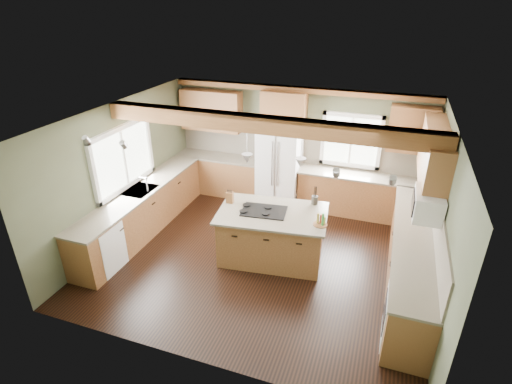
% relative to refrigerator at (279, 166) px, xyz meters
% --- Properties ---
extents(floor, '(5.60, 5.60, 0.00)m').
position_rel_refrigerator_xyz_m(floor, '(0.30, -2.12, -0.90)').
color(floor, black).
rests_on(floor, ground).
extents(ceiling, '(5.60, 5.60, 0.00)m').
position_rel_refrigerator_xyz_m(ceiling, '(0.30, -2.12, 1.70)').
color(ceiling, silver).
rests_on(ceiling, wall_back).
extents(wall_back, '(5.60, 0.00, 5.60)m').
position_rel_refrigerator_xyz_m(wall_back, '(0.30, 0.38, 0.40)').
color(wall_back, '#484D36').
rests_on(wall_back, ground).
extents(wall_left, '(0.00, 5.00, 5.00)m').
position_rel_refrigerator_xyz_m(wall_left, '(-2.50, -2.12, 0.40)').
color(wall_left, '#484D36').
rests_on(wall_left, ground).
extents(wall_right, '(0.00, 5.00, 5.00)m').
position_rel_refrigerator_xyz_m(wall_right, '(3.10, -2.12, 0.40)').
color(wall_right, '#484D36').
rests_on(wall_right, ground).
extents(ceiling_beam, '(5.55, 0.26, 0.26)m').
position_rel_refrigerator_xyz_m(ceiling_beam, '(0.30, -2.08, 1.57)').
color(ceiling_beam, brown).
rests_on(ceiling_beam, ceiling).
extents(soffit_trim, '(5.55, 0.20, 0.10)m').
position_rel_refrigerator_xyz_m(soffit_trim, '(0.30, 0.28, 1.64)').
color(soffit_trim, brown).
rests_on(soffit_trim, ceiling).
extents(backsplash_back, '(5.58, 0.03, 0.58)m').
position_rel_refrigerator_xyz_m(backsplash_back, '(0.30, 0.36, 0.31)').
color(backsplash_back, brown).
rests_on(backsplash_back, wall_back).
extents(backsplash_right, '(0.03, 3.70, 0.58)m').
position_rel_refrigerator_xyz_m(backsplash_right, '(3.08, -2.07, 0.31)').
color(backsplash_right, brown).
rests_on(backsplash_right, wall_right).
extents(base_cab_back_left, '(2.02, 0.60, 0.88)m').
position_rel_refrigerator_xyz_m(base_cab_back_left, '(-1.49, 0.08, -0.46)').
color(base_cab_back_left, brown).
rests_on(base_cab_back_left, floor).
extents(counter_back_left, '(2.06, 0.64, 0.04)m').
position_rel_refrigerator_xyz_m(counter_back_left, '(-1.49, 0.08, 0.00)').
color(counter_back_left, '#4A4336').
rests_on(counter_back_left, base_cab_back_left).
extents(base_cab_back_right, '(2.62, 0.60, 0.88)m').
position_rel_refrigerator_xyz_m(base_cab_back_right, '(1.79, 0.08, -0.46)').
color(base_cab_back_right, brown).
rests_on(base_cab_back_right, floor).
extents(counter_back_right, '(2.66, 0.64, 0.04)m').
position_rel_refrigerator_xyz_m(counter_back_right, '(1.79, 0.08, 0.00)').
color(counter_back_right, '#4A4336').
rests_on(counter_back_right, base_cab_back_right).
extents(base_cab_left, '(0.60, 3.70, 0.88)m').
position_rel_refrigerator_xyz_m(base_cab_left, '(-2.20, -2.07, -0.46)').
color(base_cab_left, brown).
rests_on(base_cab_left, floor).
extents(counter_left, '(0.64, 3.74, 0.04)m').
position_rel_refrigerator_xyz_m(counter_left, '(-2.20, -2.07, 0.00)').
color(counter_left, '#4A4336').
rests_on(counter_left, base_cab_left).
extents(base_cab_right, '(0.60, 3.70, 0.88)m').
position_rel_refrigerator_xyz_m(base_cab_right, '(2.80, -2.07, -0.46)').
color(base_cab_right, brown).
rests_on(base_cab_right, floor).
extents(counter_right, '(0.64, 3.74, 0.04)m').
position_rel_refrigerator_xyz_m(counter_right, '(2.80, -2.07, 0.00)').
color(counter_right, '#4A4336').
rests_on(counter_right, base_cab_right).
extents(upper_cab_back_left, '(1.40, 0.35, 0.90)m').
position_rel_refrigerator_xyz_m(upper_cab_back_left, '(-1.69, 0.21, 1.05)').
color(upper_cab_back_left, brown).
rests_on(upper_cab_back_left, wall_back).
extents(upper_cab_over_fridge, '(0.96, 0.35, 0.70)m').
position_rel_refrigerator_xyz_m(upper_cab_over_fridge, '(-0.00, 0.21, 1.25)').
color(upper_cab_over_fridge, brown).
rests_on(upper_cab_over_fridge, wall_back).
extents(upper_cab_right, '(0.35, 2.20, 0.90)m').
position_rel_refrigerator_xyz_m(upper_cab_right, '(2.92, -1.22, 1.05)').
color(upper_cab_right, brown).
rests_on(upper_cab_right, wall_right).
extents(upper_cab_back_corner, '(0.90, 0.35, 0.90)m').
position_rel_refrigerator_xyz_m(upper_cab_back_corner, '(2.60, 0.21, 1.05)').
color(upper_cab_back_corner, brown).
rests_on(upper_cab_back_corner, wall_back).
extents(window_left, '(0.04, 1.60, 1.05)m').
position_rel_refrigerator_xyz_m(window_left, '(-2.48, -2.07, 0.65)').
color(window_left, white).
rests_on(window_left, wall_left).
extents(window_back, '(1.10, 0.04, 1.00)m').
position_rel_refrigerator_xyz_m(window_back, '(1.45, 0.36, 0.65)').
color(window_back, white).
rests_on(window_back, wall_back).
extents(sink, '(0.50, 0.65, 0.03)m').
position_rel_refrigerator_xyz_m(sink, '(-2.20, -2.07, 0.01)').
color(sink, '#262628').
rests_on(sink, counter_left).
extents(faucet, '(0.02, 0.02, 0.28)m').
position_rel_refrigerator_xyz_m(faucet, '(-2.02, -2.07, 0.15)').
color(faucet, '#B2B2B7').
rests_on(faucet, sink).
extents(dishwasher, '(0.60, 0.60, 0.84)m').
position_rel_refrigerator_xyz_m(dishwasher, '(-2.19, -3.37, -0.47)').
color(dishwasher, white).
rests_on(dishwasher, floor).
extents(oven, '(0.60, 0.72, 0.84)m').
position_rel_refrigerator_xyz_m(oven, '(2.79, -3.37, -0.47)').
color(oven, white).
rests_on(oven, floor).
extents(microwave, '(0.40, 0.70, 0.38)m').
position_rel_refrigerator_xyz_m(microwave, '(2.88, -2.17, 0.65)').
color(microwave, white).
rests_on(microwave, wall_right).
extents(pendant_left, '(0.18, 0.18, 0.16)m').
position_rel_refrigerator_xyz_m(pendant_left, '(0.04, -2.13, 0.98)').
color(pendant_left, '#B2B2B7').
rests_on(pendant_left, ceiling).
extents(pendant_right, '(0.18, 0.18, 0.16)m').
position_rel_refrigerator_xyz_m(pendant_right, '(0.92, -2.02, 0.98)').
color(pendant_right, '#B2B2B7').
rests_on(pendant_right, ceiling).
extents(refrigerator, '(0.90, 0.74, 1.80)m').
position_rel_refrigerator_xyz_m(refrigerator, '(0.00, 0.00, 0.00)').
color(refrigerator, white).
rests_on(refrigerator, floor).
extents(island, '(1.87, 1.28, 0.88)m').
position_rel_refrigerator_xyz_m(island, '(0.48, -2.08, -0.46)').
color(island, brown).
rests_on(island, floor).
extents(island_top, '(2.01, 1.41, 0.04)m').
position_rel_refrigerator_xyz_m(island_top, '(0.48, -2.08, 0.00)').
color(island_top, '#4A4336').
rests_on(island_top, island).
extents(cooktop, '(0.82, 0.60, 0.02)m').
position_rel_refrigerator_xyz_m(cooktop, '(0.33, -2.09, 0.03)').
color(cooktop, black).
rests_on(cooktop, island_top).
extents(knife_block, '(0.13, 0.10, 0.21)m').
position_rel_refrigerator_xyz_m(knife_block, '(-0.35, -1.98, 0.12)').
color(knife_block, brown).
rests_on(knife_block, island_top).
extents(utensil_crock, '(0.16, 0.16, 0.16)m').
position_rel_refrigerator_xyz_m(utensil_crock, '(1.10, -1.53, 0.10)').
color(utensil_crock, '#37312C').
rests_on(utensil_crock, island_top).
extents(bottle_tray, '(0.27, 0.27, 0.21)m').
position_rel_refrigerator_xyz_m(bottle_tray, '(1.34, -2.22, 0.13)').
color(bottle_tray, brown).
rests_on(bottle_tray, island_top).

